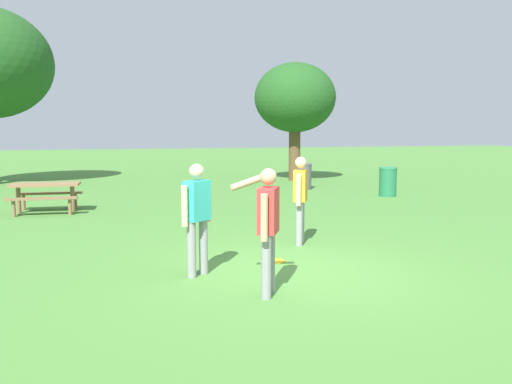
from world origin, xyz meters
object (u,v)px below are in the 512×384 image
(person_bystander, at_px, (197,212))
(trash_can_beside_table, at_px, (388,182))
(person_thrower, at_px, (300,194))
(person_catcher, at_px, (267,222))
(frisbee, at_px, (277,261))
(picnic_table_near, at_px, (46,191))
(trash_can_further_along, at_px, (304,176))
(tree_far_right, at_px, (295,99))

(person_bystander, height_order, trash_can_beside_table, person_bystander)
(person_thrower, height_order, person_catcher, same)
(trash_can_beside_table, bearing_deg, person_bystander, -137.89)
(frisbee, height_order, picnic_table_near, picnic_table_near)
(picnic_table_near, height_order, trash_can_beside_table, trash_can_beside_table)
(person_thrower, xyz_separation_m, person_bystander, (-2.27, -1.45, 0.00))
(trash_can_beside_table, bearing_deg, trash_can_further_along, 121.72)
(person_bystander, relative_size, frisbee, 6.08)
(picnic_table_near, distance_m, trash_can_further_along, 9.13)
(person_thrower, bearing_deg, person_bystander, -147.44)
(person_thrower, xyz_separation_m, person_catcher, (-1.64, -2.66, 0.02))
(person_thrower, relative_size, person_bystander, 1.00)
(picnic_table_near, height_order, trash_can_further_along, trash_can_further_along)
(trash_can_further_along, bearing_deg, frisbee, -116.65)
(picnic_table_near, relative_size, trash_can_further_along, 1.92)
(picnic_table_near, bearing_deg, frisbee, -60.58)
(trash_can_beside_table, height_order, trash_can_further_along, same)
(person_bystander, distance_m, picnic_table_near, 7.56)
(person_thrower, relative_size, picnic_table_near, 0.89)
(person_thrower, xyz_separation_m, picnic_table_near, (-4.72, 5.70, -0.38))
(person_thrower, height_order, trash_can_further_along, person_thrower)
(person_catcher, xyz_separation_m, trash_can_further_along, (5.59, 11.22, -0.48))
(person_thrower, height_order, person_bystander, same)
(person_thrower, bearing_deg, trash_can_beside_table, 45.28)
(picnic_table_near, relative_size, trash_can_beside_table, 1.92)
(person_bystander, distance_m, trash_can_beside_table, 10.74)
(person_thrower, distance_m, tree_far_right, 13.18)
(person_catcher, xyz_separation_m, trash_can_beside_table, (7.33, 8.40, -0.48))
(person_thrower, bearing_deg, frisbee, -129.39)
(frisbee, bearing_deg, person_bystander, -165.27)
(trash_can_further_along, bearing_deg, person_catcher, -116.47)
(trash_can_further_along, xyz_separation_m, tree_far_right, (1.07, 3.35, 3.05))
(person_thrower, relative_size, trash_can_beside_table, 1.71)
(person_bystander, relative_size, trash_can_beside_table, 1.71)
(picnic_table_near, bearing_deg, trash_can_beside_table, 0.26)
(trash_can_beside_table, bearing_deg, person_catcher, -131.08)
(frisbee, relative_size, picnic_table_near, 0.15)
(frisbee, xyz_separation_m, trash_can_further_along, (4.84, 9.65, 0.47))
(frisbee, relative_size, trash_can_further_along, 0.28)
(person_catcher, distance_m, tree_far_right, 16.22)
(frisbee, relative_size, tree_far_right, 0.05)
(person_thrower, distance_m, person_bystander, 2.70)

